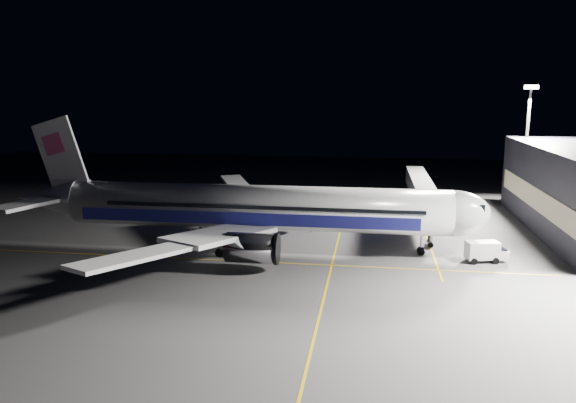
# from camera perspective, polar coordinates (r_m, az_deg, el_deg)

# --- Properties ---
(ground) EXTENTS (200.00, 200.00, 0.00)m
(ground) POSITION_cam_1_polar(r_m,az_deg,el_deg) (72.28, -3.14, -4.69)
(ground) COLOR #4C4C4F
(ground) RESTS_ON ground
(guide_line_main) EXTENTS (0.25, 80.00, 0.01)m
(guide_line_main) POSITION_cam_1_polar(r_m,az_deg,el_deg) (70.98, 4.82, -5.01)
(guide_line_main) COLOR gold
(guide_line_main) RESTS_ON ground
(guide_line_cross) EXTENTS (70.00, 0.25, 0.01)m
(guide_line_cross) POSITION_cam_1_polar(r_m,az_deg,el_deg) (66.66, -4.19, -6.09)
(guide_line_cross) COLOR gold
(guide_line_cross) RESTS_ON ground
(guide_line_side) EXTENTS (0.25, 40.00, 0.01)m
(guide_line_side) POSITION_cam_1_polar(r_m,az_deg,el_deg) (80.86, 13.84, -3.27)
(guide_line_side) COLOR gold
(guide_line_side) RESTS_ON ground
(airliner) EXTENTS (61.48, 54.22, 16.64)m
(airliner) POSITION_cam_1_polar(r_m,az_deg,el_deg) (71.25, -4.03, -0.66)
(airliner) COLOR silver
(airliner) RESTS_ON ground
(jet_bridge) EXTENTS (3.60, 34.40, 6.30)m
(jet_bridge) POSITION_cam_1_polar(r_m,az_deg,el_deg) (87.74, 13.52, 0.94)
(jet_bridge) COLOR #B2B2B7
(jet_bridge) RESTS_ON ground
(floodlight_mast_north) EXTENTS (2.40, 0.68, 20.70)m
(floodlight_mast_north) POSITION_cam_1_polar(r_m,az_deg,el_deg) (103.50, 23.12, 6.24)
(floodlight_mast_north) COLOR #59595E
(floodlight_mast_north) RESTS_ON ground
(service_truck) EXTENTS (5.10, 2.99, 2.45)m
(service_truck) POSITION_cam_1_polar(r_m,az_deg,el_deg) (69.97, 19.46, -4.76)
(service_truck) COLOR white
(service_truck) RESTS_ON ground
(baggage_tug) EXTENTS (2.34, 1.95, 1.59)m
(baggage_tug) POSITION_cam_1_polar(r_m,az_deg,el_deg) (81.75, -8.17, -2.37)
(baggage_tug) COLOR black
(baggage_tug) RESTS_ON ground
(safety_cone_a) EXTENTS (0.39, 0.39, 0.58)m
(safety_cone_a) POSITION_cam_1_polar(r_m,az_deg,el_deg) (84.93, -2.05, -2.04)
(safety_cone_a) COLOR #E33F09
(safety_cone_a) RESTS_ON ground
(safety_cone_b) EXTENTS (0.37, 0.37, 0.56)m
(safety_cone_b) POSITION_cam_1_polar(r_m,az_deg,el_deg) (84.72, 2.77, -2.09)
(safety_cone_b) COLOR #E33F09
(safety_cone_b) RESTS_ON ground
(safety_cone_c) EXTENTS (0.37, 0.37, 0.55)m
(safety_cone_c) POSITION_cam_1_polar(r_m,az_deg,el_deg) (79.92, 2.38, -2.91)
(safety_cone_c) COLOR #E33F09
(safety_cone_c) RESTS_ON ground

